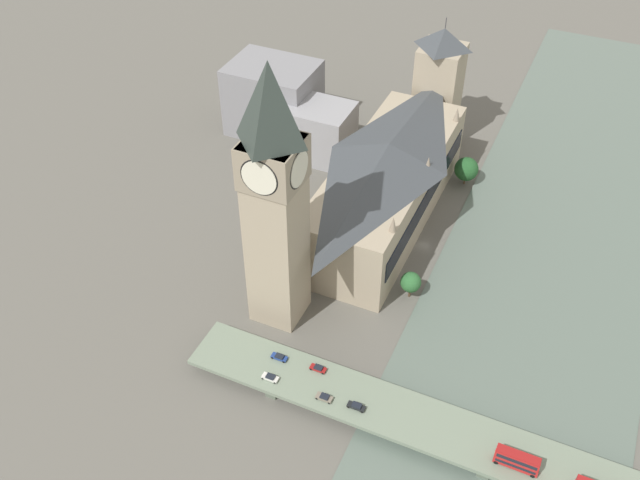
{
  "coord_description": "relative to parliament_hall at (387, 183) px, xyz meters",
  "views": [
    {
      "loc": [
        -40.16,
        171.65,
        154.29
      ],
      "look_at": [
        22.17,
        33.58,
        21.34
      ],
      "focal_mm": 40.0,
      "sensor_mm": 36.0,
      "label": 1
    }
  ],
  "objects": [
    {
      "name": "car_northbound_mid",
      "position": [
        3.18,
        72.43,
        -9.91
      ],
      "size": [
        4.41,
        1.83,
        1.28
      ],
      "color": "navy",
      "rests_on": "road_bridge"
    },
    {
      "name": "tree_embankment_mid",
      "position": [
        -19.55,
        -30.25,
        -8.55
      ],
      "size": [
        8.56,
        8.56,
        10.66
      ],
      "color": "brown",
      "rests_on": "ground_plane"
    },
    {
      "name": "victoria_tower",
      "position": [
        0.06,
        -53.98,
        7.84
      ],
      "size": [
        15.61,
        15.61,
        49.51
      ],
      "color": "tan",
      "rests_on": "ground_plane"
    },
    {
      "name": "river_water",
      "position": [
        -55.39,
        8.0,
        -14.77
      ],
      "size": [
        64.74,
        360.0,
        0.3
      ],
      "primitive_type": "cube",
      "color": "slate",
      "rests_on": "ground_plane"
    },
    {
      "name": "city_block_center",
      "position": [
        39.69,
        -25.71,
        -4.63
      ],
      "size": [
        31.39,
        19.18,
        20.58
      ],
      "color": "#939399",
      "rests_on": "ground_plane"
    },
    {
      "name": "car_southbound_lead",
      "position": [
        -13.14,
        79.45,
        -9.88
      ],
      "size": [
        4.3,
        1.94,
        1.37
      ],
      "color": "slate",
      "rests_on": "road_bridge"
    },
    {
      "name": "road_bridge",
      "position": [
        -55.39,
        75.52,
        -11.41
      ],
      "size": [
        161.48,
        15.6,
        4.35
      ],
      "color": "#5D6A59",
      "rests_on": "ground_plane"
    },
    {
      "name": "city_block_west",
      "position": [
        59.46,
        -34.76,
        -1.11
      ],
      "size": [
        32.66,
        25.04,
        27.62
      ],
      "color": "gray",
      "rests_on": "ground_plane"
    },
    {
      "name": "car_southbound_tail",
      "position": [
        2.26,
        79.48,
        -9.89
      ],
      "size": [
        4.44,
        1.92,
        1.35
      ],
      "color": "silver",
      "rests_on": "road_bridge"
    },
    {
      "name": "double_decker_bus_lead",
      "position": [
        -61.69,
        78.49,
        -7.81
      ],
      "size": [
        10.42,
        2.62,
        5.0
      ],
      "color": "red",
      "rests_on": "road_bridge"
    },
    {
      "name": "tree_embankment_near",
      "position": [
        -19.9,
        31.73,
        -9.05
      ],
      "size": [
        6.27,
        6.27,
        9.03
      ],
      "color": "brown",
      "rests_on": "ground_plane"
    },
    {
      "name": "car_southbound_mid",
      "position": [
        -7.88,
        71.61,
        -9.9
      ],
      "size": [
        4.35,
        1.83,
        1.33
      ],
      "color": "maroon",
      "rests_on": "road_bridge"
    },
    {
      "name": "ground_plane",
      "position": [
        -17.02,
        8.0,
        -14.92
      ],
      "size": [
        600.0,
        600.0,
        0.0
      ],
      "primitive_type": "plane",
      "color": "#605E56"
    },
    {
      "name": "parliament_hall",
      "position": [
        0.0,
        0.0,
        0.0
      ],
      "size": [
        28.51,
        84.34,
        30.02
      ],
      "color": "tan",
      "rests_on": "ground_plane"
    },
    {
      "name": "clock_tower",
      "position": [
        12.78,
        52.95,
        27.77
      ],
      "size": [
        14.8,
        14.8,
        80.62
      ],
      "color": "tan",
      "rests_on": "ground_plane"
    },
    {
      "name": "car_northbound_tail",
      "position": [
        -21.6,
        78.63,
        -9.82
      ],
      "size": [
        4.63,
        1.76,
        1.5
      ],
      "color": "black",
      "rests_on": "road_bridge"
    }
  ]
}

